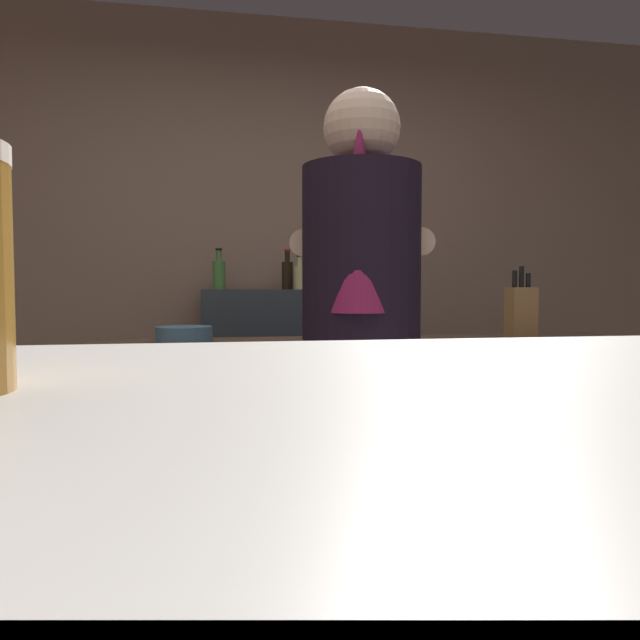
{
  "coord_description": "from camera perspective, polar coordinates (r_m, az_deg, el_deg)",
  "views": [
    {
      "loc": [
        -0.26,
        -1.4,
        1.13
      ],
      "look_at": [
        -0.14,
        -0.75,
        1.1
      ],
      "focal_mm": 33.86,
      "sensor_mm": 36.0,
      "label": 1
    }
  ],
  "objects": [
    {
      "name": "wall_back",
      "position": [
        3.61,
        -6.21,
        6.48
      ],
      "size": [
        5.2,
        0.1,
        2.7
      ],
      "primitive_type": "cube",
      "color": "gray",
      "rests_on": "ground"
    },
    {
      "name": "prep_counter",
      "position": [
        2.32,
        5.53,
        -13.61
      ],
      "size": [
        2.1,
        0.6,
        0.93
      ],
      "primitive_type": "cube",
      "color": "brown",
      "rests_on": "ground"
    },
    {
      "name": "back_shelf",
      "position": [
        3.39,
        -4.17,
        -6.66
      ],
      "size": [
        0.81,
        0.36,
        1.12
      ],
      "primitive_type": "cube",
      "color": "#313A41",
      "rests_on": "ground"
    },
    {
      "name": "bartender",
      "position": [
        1.74,
        3.88,
        -1.89
      ],
      "size": [
        0.5,
        0.55,
        1.7
      ],
      "rotation": [
        0.0,
        0.0,
        1.26
      ],
      "color": "#30373C",
      "rests_on": "ground"
    },
    {
      "name": "knife_block",
      "position": [
        2.43,
        18.45,
        0.71
      ],
      "size": [
        0.1,
        0.08,
        0.28
      ],
      "color": "olive",
      "rests_on": "prep_counter"
    },
    {
      "name": "mixing_bowl",
      "position": [
        2.26,
        -12.74,
        -1.32
      ],
      "size": [
        0.21,
        0.21,
        0.06
      ],
      "primitive_type": "cylinder",
      "color": "#466F8C",
      "rests_on": "prep_counter"
    },
    {
      "name": "chefs_knife",
      "position": [
        2.21,
        8.38,
        -2.0
      ],
      "size": [
        0.24,
        0.08,
        0.01
      ],
      "primitive_type": "cube",
      "rotation": [
        0.0,
        0.0,
        0.23
      ],
      "color": "silver",
      "rests_on": "prep_counter"
    },
    {
      "name": "bottle_vinegar",
      "position": [
        3.37,
        -9.53,
        4.35
      ],
      "size": [
        0.07,
        0.07,
        0.23
      ],
      "color": "#4A843B",
      "rests_on": "back_shelf"
    },
    {
      "name": "bottle_hot_sauce",
      "position": [
        3.39,
        -3.1,
        4.37
      ],
      "size": [
        0.06,
        0.06,
        0.22
      ],
      "color": "black",
      "rests_on": "back_shelf"
    },
    {
      "name": "bottle_olive_oil",
      "position": [
        3.3,
        -1.93,
        4.15
      ],
      "size": [
        0.06,
        0.06,
        0.19
      ],
      "color": "#C8C482",
      "rests_on": "back_shelf"
    }
  ]
}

